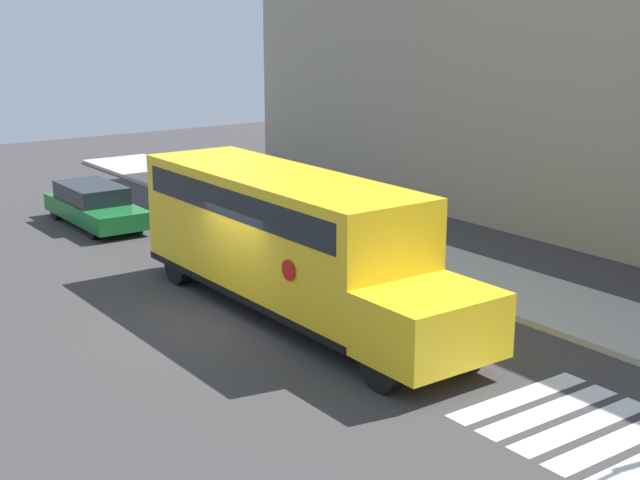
% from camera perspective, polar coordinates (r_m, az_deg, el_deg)
% --- Properties ---
extents(ground_plane, '(60.00, 60.00, 0.00)m').
position_cam_1_polar(ground_plane, '(20.36, -5.46, -5.02)').
color(ground_plane, '#3A3838').
extents(sidewalk_strip, '(44.00, 3.00, 0.15)m').
position_cam_1_polar(sidewalk_strip, '(24.09, 7.97, -1.77)').
color(sidewalk_strip, '#B2ADA3').
rests_on(sidewalk_strip, ground).
extents(building_backdrop, '(32.00, 4.00, 11.29)m').
position_cam_1_polar(building_backdrop, '(28.07, 18.23, 11.53)').
color(building_backdrop, '#9E937F').
rests_on(building_backdrop, ground).
extents(crosswalk_stripes, '(4.70, 3.20, 0.01)m').
position_cam_1_polar(crosswalk_stripes, '(15.58, 18.48, -12.15)').
color(crosswalk_stripes, white).
rests_on(crosswalk_stripes, ground).
extents(school_bus, '(10.37, 2.57, 3.18)m').
position_cam_1_polar(school_bus, '(20.23, -2.07, 0.29)').
color(school_bus, yellow).
rests_on(school_bus, ground).
extents(parked_car, '(4.79, 1.73, 1.31)m').
position_cam_1_polar(parked_car, '(29.64, -14.24, 2.19)').
color(parked_car, '#196B2D').
rests_on(parked_car, ground).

